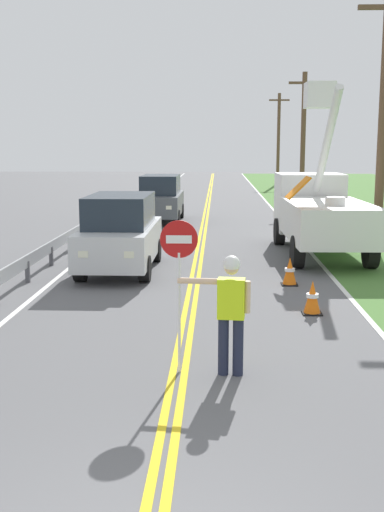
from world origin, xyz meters
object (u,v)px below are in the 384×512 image
object	(u,v)px
utility_bucket_truck	(319,209)
traffic_cone_mid	(290,272)
stop_sign_paddle	(179,262)
utility_pole_near	(383,119)
oncoming_suv_nearest	(121,233)
oncoming_suv_second	(161,198)
utility_pole_far	(278,137)
flagger_worker	(230,307)
traffic_cone_lead	(312,298)
utility_pole_mid	(303,136)

from	to	relation	value
utility_bucket_truck	traffic_cone_mid	xyz separation A→B (m)	(-1.43, -4.81, -1.08)
stop_sign_paddle	utility_pole_near	size ratio (longest dim) A/B	0.29
stop_sign_paddle	oncoming_suv_nearest	distance (m)	8.13
utility_bucket_truck	oncoming_suv_second	size ratio (longest dim) A/B	1.49
stop_sign_paddle	oncoming_suv_second	xyz separation A→B (m)	(-2.02, 19.43, -0.65)
oncoming_suv_nearest	traffic_cone_mid	bearing A→B (deg)	-20.08
utility_bucket_truck	utility_pole_near	world-z (taller)	utility_pole_near
utility_bucket_truck	utility_pole_far	distance (m)	37.15
flagger_worker	traffic_cone_lead	xyz separation A→B (m)	(1.75, 3.56, -0.71)
utility_pole_far	traffic_cone_mid	world-z (taller)	utility_pole_far
oncoming_suv_second	utility_bucket_truck	bearing A→B (deg)	-55.35
flagger_worker	traffic_cone_lead	bearing A→B (deg)	63.75
utility_pole_mid	traffic_cone_lead	bearing A→B (deg)	-96.89
oncoming_suv_second	utility_pole_far	xyz separation A→B (m)	(7.98, 28.57, 3.11)
utility_pole_near	oncoming_suv_nearest	bearing A→B (deg)	-159.70
utility_pole_near	traffic_cone_mid	bearing A→B (deg)	-125.87
flagger_worker	utility_pole_mid	world-z (taller)	utility_pole_mid
utility_pole_mid	utility_pole_far	distance (m)	20.15
stop_sign_paddle	traffic_cone_mid	xyz separation A→B (m)	(2.37, 6.21, -1.37)
oncoming_suv_nearest	traffic_cone_mid	size ratio (longest dim) A/B	6.59
stop_sign_paddle	utility_bucket_truck	bearing A→B (deg)	70.97
flagger_worker	stop_sign_paddle	world-z (taller)	stop_sign_paddle
utility_pole_mid	oncoming_suv_second	bearing A→B (deg)	-131.60
oncoming_suv_nearest	utility_pole_mid	size ratio (longest dim) A/B	0.61
utility_pole_far	flagger_worker	bearing A→B (deg)	-96.17
flagger_worker	oncoming_suv_nearest	bearing A→B (deg)	109.80
traffic_cone_mid	oncoming_suv_nearest	bearing A→B (deg)	159.92
stop_sign_paddle	utility_pole_near	bearing A→B (deg)	62.34
flagger_worker	traffic_cone_mid	world-z (taller)	flagger_worker
utility_pole_mid	traffic_cone_mid	size ratio (longest dim) A/B	10.76
stop_sign_paddle	oncoming_suv_second	bearing A→B (deg)	95.93
utility_pole_near	flagger_worker	bearing A→B (deg)	-114.19
traffic_cone_lead	stop_sign_paddle	bearing A→B (deg)	-125.89
traffic_cone_mid	utility_pole_near	bearing A→B (deg)	54.13
flagger_worker	oncoming_suv_nearest	world-z (taller)	oncoming_suv_nearest
oncoming_suv_nearest	traffic_cone_lead	size ratio (longest dim) A/B	6.59
utility_bucket_truck	utility_pole_mid	bearing A→B (deg)	84.34
utility_pole_near	oncoming_suv_second	bearing A→B (deg)	130.99
oncoming_suv_second	traffic_cone_lead	xyz separation A→B (m)	(4.54, -15.95, -0.72)
oncoming_suv_second	oncoming_suv_nearest	bearing A→B (deg)	-90.32
utility_pole_far	utility_pole_mid	bearing A→B (deg)	-91.40
utility_bucket_truck	traffic_cone_mid	world-z (taller)	utility_bucket_truck
oncoming_suv_second	traffic_cone_lead	world-z (taller)	oncoming_suv_second
utility_bucket_truck	oncoming_suv_second	distance (m)	10.24
stop_sign_paddle	utility_pole_far	distance (m)	48.44
stop_sign_paddle	traffic_cone_mid	distance (m)	6.78
oncoming_suv_nearest	utility_pole_near	bearing A→B (deg)	20.30
oncoming_suv_second	traffic_cone_mid	distance (m)	13.95
utility_bucket_truck	stop_sign_paddle	bearing A→B (deg)	-109.03
stop_sign_paddle	utility_pole_mid	world-z (taller)	utility_pole_mid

